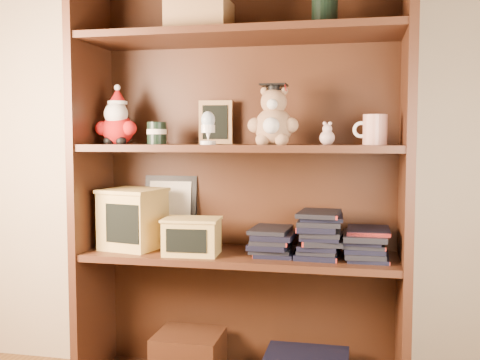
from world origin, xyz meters
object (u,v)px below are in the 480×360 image
object	(u,v)px
grad_teddy_bear	(273,121)
teacher_mug	(374,130)
treats_box	(133,218)
bookcase	(242,190)

from	to	relation	value
grad_teddy_bear	teacher_mug	world-z (taller)	grad_teddy_bear
grad_teddy_bear	treats_box	bearing A→B (deg)	179.40
bookcase	teacher_mug	distance (m)	0.53
teacher_mug	treats_box	distance (m)	0.95
bookcase	treats_box	xyz separation A→B (m)	(-0.42, -0.05, -0.11)
bookcase	teacher_mug	bearing A→B (deg)	-6.05
teacher_mug	grad_teddy_bear	bearing A→B (deg)	-178.91
grad_teddy_bear	teacher_mug	size ratio (longest dim) A/B	1.88
grad_teddy_bear	bookcase	bearing A→B (deg)	155.60
treats_box	teacher_mug	bearing A→B (deg)	0.06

